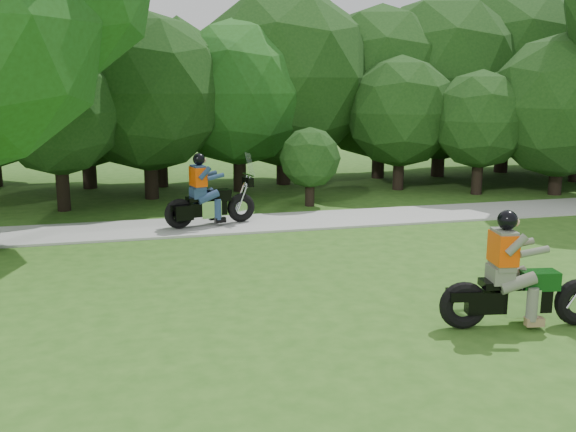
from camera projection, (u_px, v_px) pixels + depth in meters
name	position (u px, v px, depth m)	size (l,w,h in m)	color
ground	(568.00, 313.00, 10.82)	(100.00, 100.00, 0.00)	#2D5919
walkway	(385.00, 216.00, 18.41)	(60.00, 2.20, 0.06)	#A3A39D
tree_line	(341.00, 86.00, 24.23)	(39.07, 12.69, 7.80)	black
chopper_motorcycle	(515.00, 285.00, 10.05)	(2.65, 0.89, 1.90)	black
touring_motorcycle	(205.00, 200.00, 16.93)	(2.53, 1.18, 1.95)	black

